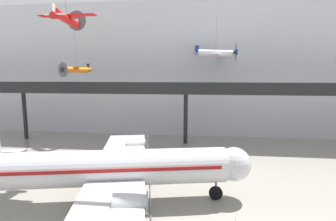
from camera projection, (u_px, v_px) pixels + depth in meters
hangar_back_wall at (188, 70)px, 51.91m from camera, size 140.00×3.00×26.03m
mezzanine_walkway at (186, 92)px, 44.09m from camera, size 110.00×3.20×10.84m
airliner_silver_main at (107, 169)px, 24.22m from camera, size 27.57×31.78×9.86m
suspended_plane_orange_highwing at (76, 69)px, 43.59m from camera, size 6.66×5.88×10.36m
suspended_plane_white_twin at (216, 54)px, 45.96m from camera, size 7.75×9.36×7.81m
suspended_plane_red_highwing at (66, 18)px, 27.65m from camera, size 6.26×5.13×5.05m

